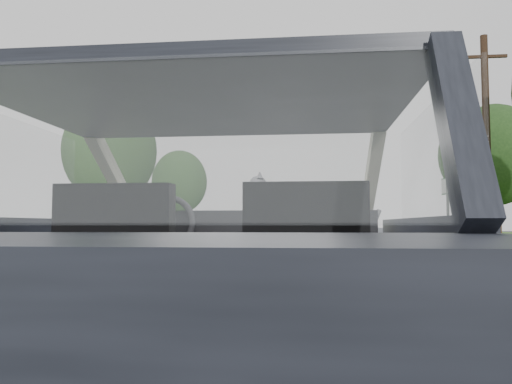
% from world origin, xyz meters
% --- Properties ---
extents(subject_car, '(1.80, 4.00, 1.45)m').
position_xyz_m(subject_car, '(0.00, 0.00, 0.72)').
color(subject_car, black).
rests_on(subject_car, ground).
extents(dashboard, '(1.58, 0.45, 0.30)m').
position_xyz_m(dashboard, '(0.00, 0.62, 0.85)').
color(dashboard, black).
rests_on(dashboard, subject_car).
extents(driver_seat, '(0.50, 0.72, 0.42)m').
position_xyz_m(driver_seat, '(-0.40, -0.29, 0.88)').
color(driver_seat, black).
rests_on(driver_seat, subject_car).
extents(passenger_seat, '(0.50, 0.72, 0.42)m').
position_xyz_m(passenger_seat, '(0.40, -0.29, 0.88)').
color(passenger_seat, black).
rests_on(passenger_seat, subject_car).
extents(steering_wheel, '(0.36, 0.36, 0.04)m').
position_xyz_m(steering_wheel, '(-0.40, 0.33, 0.92)').
color(steering_wheel, black).
rests_on(steering_wheel, dashboard).
extents(cat, '(0.54, 0.24, 0.23)m').
position_xyz_m(cat, '(0.34, 0.59, 1.08)').
color(cat, gray).
rests_on(cat, dashboard).
extents(guardrail, '(0.05, 90.00, 0.32)m').
position_xyz_m(guardrail, '(4.30, 10.00, 0.58)').
color(guardrail, '#898EA0').
rests_on(guardrail, ground).
extents(other_car, '(2.79, 5.05, 1.57)m').
position_xyz_m(other_car, '(0.83, 25.51, 0.78)').
color(other_car, silver).
rests_on(other_car, ground).
extents(highway_sign, '(0.24, 1.13, 2.81)m').
position_xyz_m(highway_sign, '(5.94, 18.33, 1.41)').
color(highway_sign, '#104319').
rests_on(highway_sign, ground).
extents(utility_pole, '(0.29, 0.29, 7.27)m').
position_xyz_m(utility_pole, '(6.28, 14.69, 3.63)').
color(utility_pole, '#40291B').
rests_on(utility_pole, ground).
extents(tree_2, '(5.05, 5.05, 7.03)m').
position_xyz_m(tree_2, '(10.06, 24.71, 3.51)').
color(tree_2, '#1A3214').
rests_on(tree_2, ground).
extents(tree_3, '(7.81, 7.81, 9.71)m').
position_xyz_m(tree_3, '(13.71, 37.66, 4.86)').
color(tree_3, '#1A3214').
rests_on(tree_3, ground).
extents(tree_5, '(5.76, 5.76, 7.27)m').
position_xyz_m(tree_5, '(-9.90, 22.32, 3.64)').
color(tree_5, '#1A3214').
rests_on(tree_5, ground).
extents(tree_6, '(5.44, 5.44, 6.57)m').
position_xyz_m(tree_6, '(-9.79, 35.87, 3.29)').
color(tree_6, '#1A3214').
rests_on(tree_6, ground).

